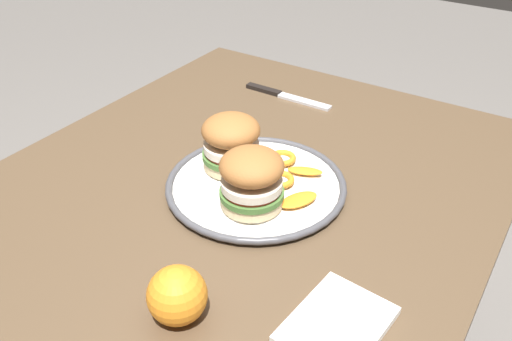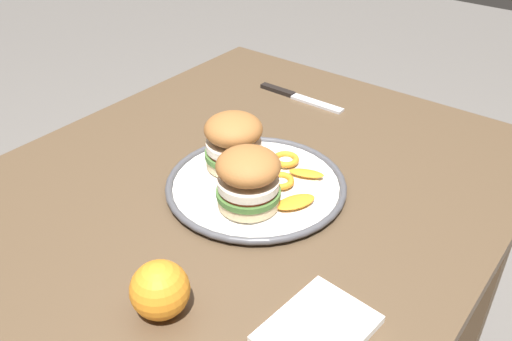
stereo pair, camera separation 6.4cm
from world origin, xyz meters
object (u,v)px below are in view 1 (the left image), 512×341
at_px(sandwich_half_left, 252,178).
at_px(table_knife, 281,95).
at_px(dinner_plate, 256,185).
at_px(sandwich_half_right, 231,142).
at_px(whole_orange, 177,295).
at_px(dining_table, 228,246).

xyz_separation_m(sandwich_half_left, table_knife, (-0.41, -0.18, -0.07)).
distance_m(dinner_plate, sandwich_half_left, 0.09).
xyz_separation_m(sandwich_half_right, whole_orange, (0.31, 0.13, -0.03)).
bearing_deg(dinner_plate, sandwich_half_left, 26.93).
bearing_deg(sandwich_half_right, sandwich_half_left, 50.69).
relative_size(sandwich_half_right, table_knife, 0.66).
bearing_deg(dining_table, sandwich_half_right, -153.74).
distance_m(dining_table, sandwich_half_right, 0.19).
height_order(dinner_plate, sandwich_half_right, sandwich_half_right).
height_order(sandwich_half_left, table_knife, sandwich_half_left).
xyz_separation_m(dinner_plate, sandwich_half_right, (-0.02, -0.06, 0.06)).
relative_size(dinner_plate, sandwich_half_right, 2.19).
xyz_separation_m(dining_table, table_knife, (-0.39, -0.12, 0.12)).
bearing_deg(whole_orange, dinner_plate, -166.51).
bearing_deg(sandwich_half_left, sandwich_half_right, -129.31).
bearing_deg(table_knife, dining_table, 17.10).
bearing_deg(sandwich_half_right, dining_table, 26.26).
distance_m(sandwich_half_right, whole_orange, 0.34).
bearing_deg(dinner_plate, whole_orange, 13.49).
xyz_separation_m(dining_table, sandwich_half_right, (-0.06, -0.03, 0.18)).
bearing_deg(whole_orange, sandwich_half_left, -170.17).
relative_size(sandwich_half_left, sandwich_half_right, 1.01).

